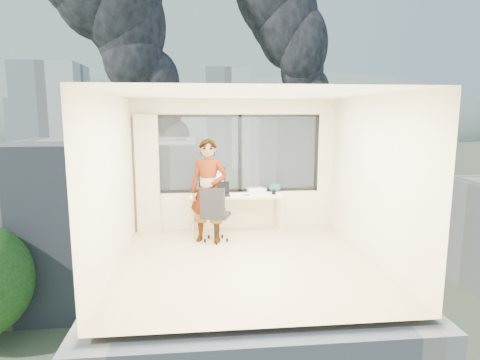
{
  "coord_description": "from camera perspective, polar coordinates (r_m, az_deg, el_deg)",
  "views": [
    {
      "loc": [
        -0.71,
        -6.01,
        2.3
      ],
      "look_at": [
        0.0,
        1.0,
        1.15
      ],
      "focal_mm": 30.11,
      "sensor_mm": 36.0,
      "label": 1
    }
  ],
  "objects": [
    {
      "name": "person",
      "position": [
        7.27,
        -4.47,
        -1.55
      ],
      "size": [
        0.79,
        0.63,
        1.88
      ],
      "primitive_type": "imported",
      "rotation": [
        0.0,
        0.0,
        -0.3
      ],
      "color": "#2D2D33",
      "rests_on": "floor"
    },
    {
      "name": "near_bldg_a",
      "position": [
        38.1,
        -18.28,
        -5.33
      ],
      "size": [
        16.0,
        12.0,
        14.0
      ],
      "primitive_type": "cube",
      "color": "beige",
      "rests_on": "exterior_ground"
    },
    {
      "name": "wall_left",
      "position": [
        6.22,
        -17.66,
        -0.42
      ],
      "size": [
        0.01,
        4.0,
        2.6
      ],
      "primitive_type": "cube",
      "color": "#F9F3C0",
      "rests_on": "ground"
    },
    {
      "name": "smoke_plume_a",
      "position": [
        160.53,
        -9.72,
        22.37
      ],
      "size": [
        40.0,
        24.0,
        90.0
      ],
      "primitive_type": null,
      "color": "black",
      "rests_on": "exterior_ground"
    },
    {
      "name": "far_tower_c",
      "position": [
        153.03,
        11.67,
        7.86
      ],
      "size": [
        15.0,
        15.0,
        26.0
      ],
      "primitive_type": "cube",
      "color": "silver",
      "rests_on": "exterior_ground"
    },
    {
      "name": "floor",
      "position": [
        6.47,
        0.92,
        -11.55
      ],
      "size": [
        4.0,
        4.0,
        0.01
      ],
      "primitive_type": "cube",
      "color": "beige",
      "rests_on": "ground"
    },
    {
      "name": "ceiling",
      "position": [
        6.06,
        0.98,
        12.11
      ],
      "size": [
        4.0,
        4.0,
        0.01
      ],
      "primitive_type": "cube",
      "color": "white",
      "rests_on": "ground"
    },
    {
      "name": "pen_cup",
      "position": [
        7.94,
        4.81,
        -1.63
      ],
      "size": [
        0.1,
        0.1,
        0.1
      ],
      "primitive_type": "cylinder",
      "rotation": [
        0.0,
        0.0,
        0.24
      ],
      "color": "black",
      "rests_on": "desk"
    },
    {
      "name": "cellphone",
      "position": [
        7.81,
        0.89,
        -2.12
      ],
      "size": [
        0.13,
        0.09,
        0.01
      ],
      "primitive_type": "cube",
      "rotation": [
        0.0,
        0.0,
        -0.37
      ],
      "color": "black",
      "rests_on": "desk"
    },
    {
      "name": "curtain",
      "position": [
        8.03,
        -12.95,
        0.81
      ],
      "size": [
        0.45,
        0.14,
        2.3
      ],
      "primitive_type": "cube",
      "color": "beige",
      "rests_on": "floor"
    },
    {
      "name": "wall_right",
      "position": [
        6.67,
        18.28,
        0.17
      ],
      "size": [
        0.01,
        4.0,
        2.6
      ],
      "primitive_type": "cube",
      "color": "#F9F3C0",
      "rests_on": "ground"
    },
    {
      "name": "tree_c",
      "position": [
        52.54,
        20.0,
        -3.71
      ],
      "size": [
        8.4,
        8.4,
        10.0
      ],
      "primitive_type": null,
      "color": "#1C4918",
      "rests_on": "exterior_ground"
    },
    {
      "name": "window_wall",
      "position": [
        8.08,
        -0.37,
        3.77
      ],
      "size": [
        3.3,
        0.16,
        1.55
      ],
      "primitive_type": null,
      "color": "black",
      "rests_on": "ground"
    },
    {
      "name": "tree_b",
      "position": [
        27.16,
        4.97,
        -16.51
      ],
      "size": [
        7.6,
        7.6,
        9.0
      ],
      "primitive_type": null,
      "color": "#1C4918",
      "rests_on": "exterior_ground"
    },
    {
      "name": "far_tower_b",
      "position": [
        126.31,
        -1.89,
        8.69
      ],
      "size": [
        13.0,
        13.0,
        30.0
      ],
      "primitive_type": "cube",
      "color": "silver",
      "rests_on": "exterior_ground"
    },
    {
      "name": "hill_b",
      "position": [
        341.6,
        11.4,
        6.36
      ],
      "size": [
        300.0,
        220.0,
        96.0
      ],
      "primitive_type": "ellipsoid",
      "color": "slate",
      "rests_on": "exterior_ground"
    },
    {
      "name": "far_tower_d",
      "position": [
        166.98,
        -26.8,
        6.47
      ],
      "size": [
        16.0,
        14.0,
        22.0
      ],
      "primitive_type": "cube",
      "color": "silver",
      "rests_on": "exterior_ground"
    },
    {
      "name": "wall_front",
      "position": [
        4.19,
        4.18,
        -4.56
      ],
      "size": [
        4.0,
        0.01,
        2.6
      ],
      "primitive_type": "cube",
      "color": "#F9F3C0",
      "rests_on": "ground"
    },
    {
      "name": "near_bldg_b",
      "position": [
        46.55,
        10.13,
        -1.14
      ],
      "size": [
        14.0,
        13.0,
        16.0
      ],
      "primitive_type": "cube",
      "color": "beige",
      "rests_on": "exterior_ground"
    },
    {
      "name": "hill_a",
      "position": [
        347.53,
        -26.03,
        5.66
      ],
      "size": [
        288.0,
        216.0,
        90.0
      ],
      "primitive_type": "ellipsoid",
      "color": "slate",
      "rests_on": "exterior_ground"
    },
    {
      "name": "laptop",
      "position": [
        7.76,
        -2.8,
        -1.38
      ],
      "size": [
        0.36,
        0.38,
        0.23
      ],
      "primitive_type": null,
      "rotation": [
        0.0,
        0.0,
        0.0
      ],
      "color": "black",
      "rests_on": "desk"
    },
    {
      "name": "desk",
      "position": [
        7.94,
        -0.49,
        -4.76
      ],
      "size": [
        1.8,
        0.6,
        0.75
      ],
      "primitive_type": "cube",
      "color": "tan",
      "rests_on": "floor"
    },
    {
      "name": "far_tower_a",
      "position": [
        106.69,
        -24.78,
        7.2
      ],
      "size": [
        14.0,
        14.0,
        28.0
      ],
      "primitive_type": "cube",
      "color": "silver",
      "rests_on": "exterior_ground"
    },
    {
      "name": "game_console",
      "position": [
        8.15,
        2.29,
        -1.41
      ],
      "size": [
        0.4,
        0.35,
        0.08
      ],
      "primitive_type": "cube",
      "rotation": [
        0.0,
        0.0,
        0.23
      ],
      "color": "white",
      "rests_on": "desk"
    },
    {
      "name": "handbag",
      "position": [
        8.17,
        4.96,
        -1.05
      ],
      "size": [
        0.25,
        0.16,
        0.18
      ],
      "primitive_type": "ellipsoid",
      "rotation": [
        0.0,
        0.0,
        -0.16
      ],
      "color": "#0C4C40",
      "rests_on": "desk"
    },
    {
      "name": "smoke_plume_b",
      "position": [
        186.26,
        12.16,
        16.7
      ],
      "size": [
        30.0,
        18.0,
        70.0
      ],
      "primitive_type": null,
      "color": "black",
      "rests_on": "exterior_ground"
    },
    {
      "name": "monitor",
      "position": [
        7.85,
        -4.04,
        -0.13
      ],
      "size": [
        0.55,
        0.26,
        0.54
      ],
      "primitive_type": null,
      "rotation": [
        0.0,
        0.0,
        0.28
      ],
      "color": "black",
      "rests_on": "desk"
    },
    {
      "name": "chair",
      "position": [
        7.35,
        -3.47,
        -4.75
      ],
      "size": [
        0.67,
        0.67,
        1.04
      ],
      "primitive_type": null,
      "rotation": [
        0.0,
        0.0,
        -0.31
      ],
      "color": "black",
      "rests_on": "floor"
    },
    {
      "name": "exterior_ground",
      "position": [
        127.06,
        -5.46,
        1.87
      ],
      "size": [
        400.0,
        400.0,
        0.04
      ],
      "primitive_type": "cube",
      "color": "#515B3D",
      "rests_on": "ground"
    }
  ]
}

